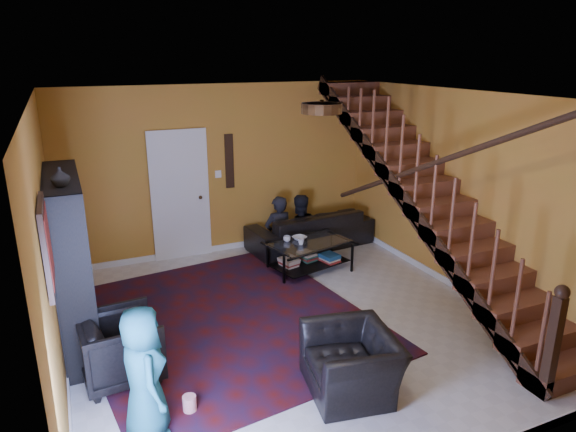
# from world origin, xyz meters

# --- Properties ---
(floor) EXTENTS (5.50, 5.50, 0.00)m
(floor) POSITION_xyz_m (0.00, 0.00, 0.00)
(floor) COLOR beige
(floor) RESTS_ON ground
(room) EXTENTS (5.50, 5.50, 5.50)m
(room) POSITION_xyz_m (-1.33, 1.33, 0.05)
(room) COLOR #C1732B
(room) RESTS_ON ground
(staircase) EXTENTS (0.95, 5.02, 3.18)m
(staircase) POSITION_xyz_m (2.12, -0.00, 1.40)
(staircase) COLOR brown
(staircase) RESTS_ON floor
(bookshelf) EXTENTS (0.35, 1.80, 2.00)m
(bookshelf) POSITION_xyz_m (-2.40, 0.60, 0.96)
(bookshelf) COLOR black
(bookshelf) RESTS_ON floor
(door) EXTENTS (0.82, 0.05, 2.05)m
(door) POSITION_xyz_m (-0.70, 2.73, 1.02)
(door) COLOR silver
(door) RESTS_ON floor
(framed_picture) EXTENTS (0.04, 0.74, 0.74)m
(framed_picture) POSITION_xyz_m (-2.57, -0.90, 1.75)
(framed_picture) COLOR maroon
(framed_picture) RESTS_ON room
(wall_hanging) EXTENTS (0.14, 0.03, 0.90)m
(wall_hanging) POSITION_xyz_m (0.15, 2.73, 1.55)
(wall_hanging) COLOR black
(wall_hanging) RESTS_ON room
(ceiling_fixture) EXTENTS (0.40, 0.40, 0.10)m
(ceiling_fixture) POSITION_xyz_m (0.00, -0.80, 2.74)
(ceiling_fixture) COLOR #3F2814
(ceiling_fixture) RESTS_ON room
(rug) EXTENTS (3.72, 4.13, 0.02)m
(rug) POSITION_xyz_m (-0.72, 0.35, 0.01)
(rug) COLOR #400C0B
(rug) RESTS_ON floor
(sofa) EXTENTS (2.25, 1.04, 0.64)m
(sofa) POSITION_xyz_m (1.45, 2.30, 0.32)
(sofa) COLOR black
(sofa) RESTS_ON floor
(armchair_left) EXTENTS (0.84, 0.82, 0.71)m
(armchair_left) POSITION_xyz_m (-2.05, -0.36, 0.36)
(armchair_left) COLOR black
(armchair_left) RESTS_ON floor
(armchair_right) EXTENTS (0.99, 1.08, 0.62)m
(armchair_right) POSITION_xyz_m (0.02, -1.50, 0.31)
(armchair_right) COLOR black
(armchair_right) RESTS_ON floor
(person_adult_a) EXTENTS (0.54, 0.37, 1.41)m
(person_adult_a) POSITION_xyz_m (0.86, 2.35, 0.26)
(person_adult_a) COLOR black
(person_adult_a) RESTS_ON sofa
(person_adult_b) EXTENTS (0.72, 0.58, 1.40)m
(person_adult_b) POSITION_xyz_m (1.25, 2.35, 0.25)
(person_adult_b) COLOR black
(person_adult_b) RESTS_ON sofa
(person_child) EXTENTS (0.45, 0.64, 1.25)m
(person_child) POSITION_xyz_m (-1.95, -1.33, 0.62)
(person_child) COLOR navy
(person_child) RESTS_ON armchair_left
(coffee_table) EXTENTS (1.34, 0.97, 0.46)m
(coffee_table) POSITION_xyz_m (0.97, 1.36, 0.27)
(coffee_table) COLOR black
(coffee_table) RESTS_ON floor
(cup_a) EXTENTS (0.14, 0.14, 0.09)m
(cup_a) POSITION_xyz_m (0.67, 1.54, 0.51)
(cup_a) COLOR #999999
(cup_a) RESTS_ON coffee_table
(cup_b) EXTENTS (0.11, 0.11, 0.09)m
(cup_b) POSITION_xyz_m (0.81, 1.34, 0.51)
(cup_b) COLOR #999999
(cup_b) RESTS_ON coffee_table
(bowl) EXTENTS (0.27, 0.27, 0.05)m
(bowl) POSITION_xyz_m (0.88, 1.54, 0.49)
(bowl) COLOR #999999
(bowl) RESTS_ON coffee_table
(vase) EXTENTS (0.18, 0.18, 0.19)m
(vase) POSITION_xyz_m (-2.41, 0.10, 2.10)
(vase) COLOR #999999
(vase) RESTS_ON bookshelf
(popcorn_bucket) EXTENTS (0.13, 0.13, 0.15)m
(popcorn_bucket) POSITION_xyz_m (-1.55, -1.18, 0.09)
(popcorn_bucket) COLOR red
(popcorn_bucket) RESTS_ON rug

